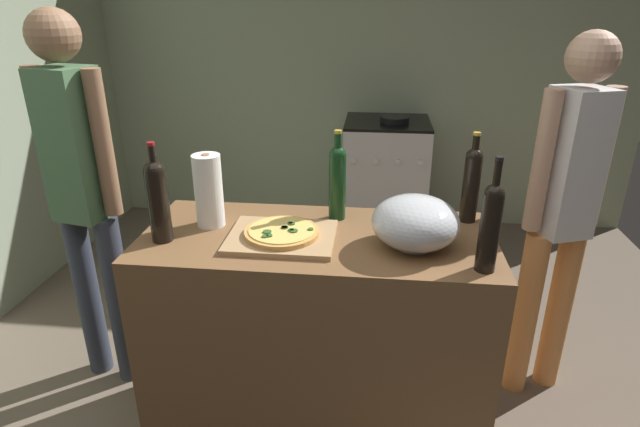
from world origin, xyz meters
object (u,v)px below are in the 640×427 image
(wine_bottle_green, at_px, (158,198))
(mixing_bowl, at_px, (415,223))
(wine_bottle_dark, at_px, (471,182))
(wine_bottle_amber, at_px, (337,179))
(person_in_stripes, at_px, (82,186))
(wine_bottle_clear, at_px, (491,224))
(person_in_red, at_px, (563,206))
(pizza, at_px, (282,232))
(stove, at_px, (385,180))
(paper_towel_roll, at_px, (209,191))

(wine_bottle_green, bearing_deg, mixing_bowl, 2.87)
(wine_bottle_dark, distance_m, wine_bottle_amber, 0.53)
(wine_bottle_dark, bearing_deg, person_in_stripes, 179.80)
(wine_bottle_clear, distance_m, person_in_red, 0.72)
(pizza, relative_size, wine_bottle_amber, 0.76)
(wine_bottle_amber, xyz_separation_m, wine_bottle_green, (-0.64, -0.28, 0.00))
(wine_bottle_amber, bearing_deg, stove, 82.76)
(mixing_bowl, distance_m, wine_bottle_green, 0.94)
(wine_bottle_dark, relative_size, stove, 0.38)
(wine_bottle_amber, distance_m, person_in_stripes, 1.13)
(stove, bearing_deg, paper_towel_roll, -110.47)
(pizza, relative_size, wine_bottle_clear, 0.72)
(wine_bottle_green, bearing_deg, pizza, 6.95)
(person_in_red, bearing_deg, paper_towel_roll, -168.22)
(pizza, height_order, person_in_red, person_in_red)
(mixing_bowl, relative_size, wine_bottle_green, 0.84)
(mixing_bowl, distance_m, wine_bottle_amber, 0.39)
(pizza, height_order, mixing_bowl, mixing_bowl)
(pizza, height_order, wine_bottle_green, wine_bottle_green)
(wine_bottle_clear, xyz_separation_m, wine_bottle_green, (-1.16, 0.10, 0.00))
(paper_towel_roll, xyz_separation_m, wine_bottle_green, (-0.14, -0.16, 0.03))
(wine_bottle_dark, bearing_deg, person_in_red, 19.14)
(wine_bottle_dark, bearing_deg, wine_bottle_amber, -176.63)
(mixing_bowl, bearing_deg, wine_bottle_dark, 49.01)
(person_in_stripes, bearing_deg, wine_bottle_green, -33.18)
(pizza, distance_m, wine_bottle_amber, 0.33)
(paper_towel_roll, xyz_separation_m, wine_bottle_dark, (1.03, 0.16, 0.02))
(mixing_bowl, height_order, wine_bottle_dark, wine_bottle_dark)
(mixing_bowl, relative_size, paper_towel_roll, 1.08)
(pizza, height_order, wine_bottle_dark, wine_bottle_dark)
(wine_bottle_clear, xyz_separation_m, person_in_red, (0.43, 0.56, -0.15))
(stove, bearing_deg, person_in_red, -66.35)
(mixing_bowl, height_order, wine_bottle_green, wine_bottle_green)
(wine_bottle_dark, xyz_separation_m, wine_bottle_green, (-1.17, -0.31, 0.00))
(paper_towel_roll, height_order, stove, paper_towel_roll)
(mixing_bowl, distance_m, person_in_red, 0.78)
(paper_towel_roll, distance_m, wine_bottle_amber, 0.51)
(wine_bottle_clear, relative_size, stove, 0.41)
(wine_bottle_dark, bearing_deg, pizza, -160.29)
(paper_towel_roll, bearing_deg, pizza, -18.59)
(pizza, distance_m, person_in_stripes, 0.97)
(pizza, xyz_separation_m, wine_bottle_clear, (0.72, -0.16, 0.14))
(wine_bottle_green, bearing_deg, stove, 67.63)
(wine_bottle_dark, bearing_deg, wine_bottle_clear, -90.73)
(wine_bottle_amber, relative_size, person_in_red, 0.22)
(mixing_bowl, height_order, stove, mixing_bowl)
(pizza, relative_size, paper_towel_roll, 0.96)
(pizza, distance_m, stove, 2.15)
(stove, bearing_deg, wine_bottle_amber, -97.24)
(stove, bearing_deg, wine_bottle_clear, -82.40)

